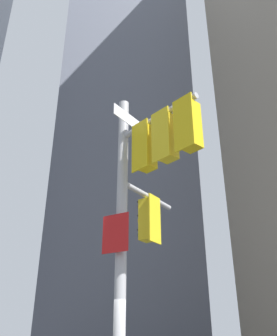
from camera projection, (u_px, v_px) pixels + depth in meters
building_mid_block at (122, 158)px, 37.13m from camera, size 12.26×12.26×37.17m
signal_pole_assembly at (144, 197)px, 7.69m from camera, size 1.84×3.56×7.12m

